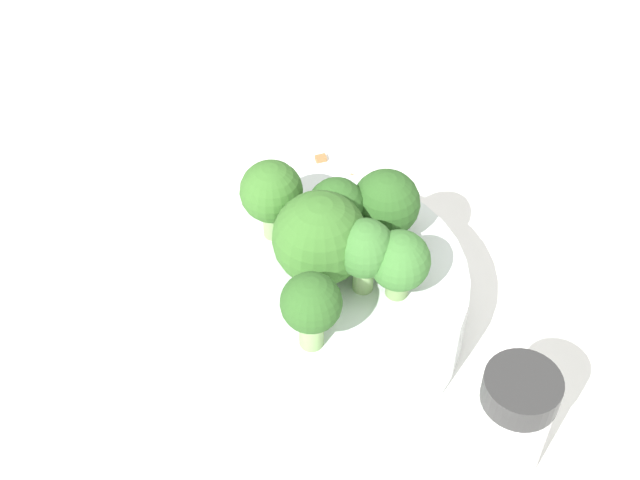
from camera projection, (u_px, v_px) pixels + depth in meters
ground_plane at (320, 327)px, 0.57m from camera, size 3.00×3.00×0.00m
bowl at (320, 301)px, 0.55m from camera, size 0.18×0.18×0.05m
broccoli_floret_0 at (336, 209)px, 0.53m from camera, size 0.03×0.03×0.05m
broccoli_floret_1 at (315, 244)px, 0.51m from camera, size 0.06×0.06×0.06m
broccoli_floret_2 at (311, 306)px, 0.47m from camera, size 0.03×0.03×0.05m
broccoli_floret_3 at (386, 204)px, 0.53m from camera, size 0.04×0.04×0.05m
broccoli_floret_4 at (271, 193)px, 0.53m from camera, size 0.04×0.04×0.06m
broccoli_floret_5 at (365, 250)px, 0.50m from camera, size 0.03×0.03×0.05m
broccoli_floret_6 at (399, 262)px, 0.50m from camera, size 0.04×0.04×0.05m
pepper_shaker at (513, 420)px, 0.48m from camera, size 0.04×0.04×0.08m
almond_crumb_0 at (351, 179)px, 0.66m from camera, size 0.01×0.01×0.01m
almond_crumb_1 at (321, 156)px, 0.68m from camera, size 0.01×0.01×0.01m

